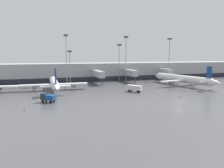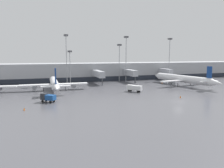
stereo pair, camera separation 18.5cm
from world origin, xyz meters
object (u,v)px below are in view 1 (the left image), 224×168
at_px(apron_light_mast_6, 119,52).
at_px(apron_light_mast_3, 169,48).
at_px(parked_jet_2, 54,83).
at_px(apron_light_mast_2, 126,47).
at_px(parked_jet_0, 183,79).
at_px(service_truck_1, 48,97).
at_px(apron_light_mast_0, 70,57).
at_px(traffic_cone_1, 180,97).
at_px(traffic_cone_0, 162,83).
at_px(service_truck_2, 134,88).
at_px(apron_light_mast_1, 66,46).
at_px(traffic_cone_2, 24,109).

bearing_deg(apron_light_mast_6, apron_light_mast_3, -2.73).
distance_m(parked_jet_2, apron_light_mast_2, 41.69).
bearing_deg(parked_jet_2, parked_jet_0, -94.16).
bearing_deg(service_truck_1, apron_light_mast_0, -69.22).
height_order(parked_jet_2, traffic_cone_1, parked_jet_2).
xyz_separation_m(parked_jet_2, traffic_cone_0, (49.45, 6.15, -2.37)).
relative_size(parked_jet_0, apron_light_mast_6, 2.01).
xyz_separation_m(traffic_cone_0, apron_light_mast_6, (-16.67, 13.59, 14.31)).
xyz_separation_m(service_truck_1, traffic_cone_0, (52.26, 27.19, -1.11)).
bearing_deg(apron_light_mast_0, traffic_cone_1, -56.79).
relative_size(parked_jet_2, apron_light_mast_3, 1.48).
relative_size(parked_jet_0, apron_light_mast_0, 2.46).
xyz_separation_m(service_truck_2, apron_light_mast_0, (-19.37, 28.98, 10.80)).
relative_size(parked_jet_0, apron_light_mast_3, 1.70).
bearing_deg(parked_jet_0, traffic_cone_0, 11.01).
xyz_separation_m(service_truck_2, apron_light_mast_1, (-20.88, 28.91, 15.67)).
bearing_deg(traffic_cone_1, apron_light_mast_1, 124.62).
xyz_separation_m(apron_light_mast_2, apron_light_mast_3, (25.29, 1.51, -0.16)).
bearing_deg(traffic_cone_1, traffic_cone_2, -177.55).
xyz_separation_m(apron_light_mast_0, apron_light_mast_6, (24.82, 2.91, 2.36)).
distance_m(service_truck_2, apron_light_mast_0, 36.49).
xyz_separation_m(traffic_cone_0, traffic_cone_2, (-57.97, -34.89, 0.03)).
relative_size(parked_jet_2, apron_light_mast_2, 1.47).
bearing_deg(parked_jet_0, apron_light_mast_6, 30.50).
bearing_deg(traffic_cone_0, parked_jet_0, -68.56).
bearing_deg(traffic_cone_2, traffic_cone_1, 2.45).
bearing_deg(service_truck_1, traffic_cone_0, -115.86).
relative_size(traffic_cone_0, apron_light_mast_2, 0.03).
bearing_deg(apron_light_mast_2, traffic_cone_1, -88.36).
distance_m(parked_jet_0, apron_light_mast_0, 50.99).
height_order(service_truck_1, traffic_cone_0, service_truck_1).
bearing_deg(parked_jet_0, parked_jet_2, 75.14).
xyz_separation_m(apron_light_mast_1, apron_light_mast_6, (26.33, 2.99, -2.51)).
distance_m(service_truck_1, traffic_cone_2, 9.65).
distance_m(parked_jet_2, service_truck_1, 21.26).
xyz_separation_m(parked_jet_2, traffic_cone_2, (-8.52, -28.74, -2.33)).
relative_size(parked_jet_2, traffic_cone_0, 48.29).
height_order(traffic_cone_0, apron_light_mast_1, apron_light_mast_1).
bearing_deg(parked_jet_2, traffic_cone_1, -126.00).
bearing_deg(apron_light_mast_1, apron_light_mast_2, 0.30).
bearing_deg(service_truck_1, traffic_cone_2, 90.11).
bearing_deg(parked_jet_2, apron_light_mast_1, -20.77).
bearing_deg(parked_jet_2, service_truck_2, -113.70).
relative_size(parked_jet_0, apron_light_mast_1, 1.67).
height_order(parked_jet_2, apron_light_mast_3, apron_light_mast_3).
distance_m(parked_jet_2, apron_light_mast_3, 64.89).
relative_size(service_truck_2, apron_light_mast_6, 0.28).
height_order(service_truck_2, apron_light_mast_3, apron_light_mast_3).
xyz_separation_m(parked_jet_2, service_truck_2, (27.33, -12.15, -1.21)).
distance_m(service_truck_2, apron_light_mast_6, 34.93).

